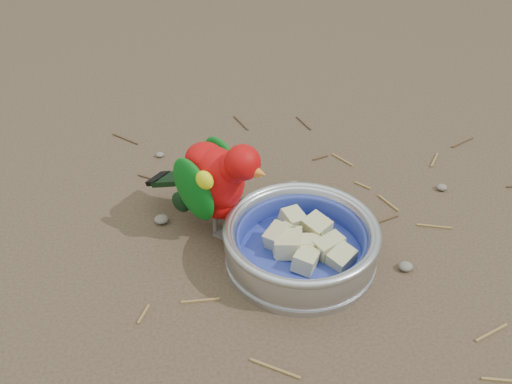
{
  "coord_description": "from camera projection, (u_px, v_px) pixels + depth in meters",
  "views": [
    {
      "loc": [
        -0.1,
        -0.54,
        0.56
      ],
      "look_at": [
        -0.02,
        0.1,
        0.08
      ],
      "focal_mm": 40.0,
      "sensor_mm": 36.0,
      "label": 1
    }
  ],
  "objects": [
    {
      "name": "fruit_wedges",
      "position": [
        301.0,
        244.0,
        0.79
      ],
      "size": [
        0.13,
        0.13,
        0.03
      ],
      "primitive_type": null,
      "color": "#CCC68A",
      "rests_on": "food_bowl"
    },
    {
      "name": "lory_parrot",
      "position": [
        216.0,
        187.0,
        0.82
      ],
      "size": [
        0.21,
        0.2,
        0.16
      ],
      "primitive_type": null,
      "rotation": [
        0.0,
        0.0,
        -2.3
      ],
      "color": "#B70909",
      "rests_on": "ground"
    },
    {
      "name": "bowl_wall",
      "position": [
        301.0,
        240.0,
        0.79
      ],
      "size": [
        0.21,
        0.21,
        0.04
      ],
      "primitive_type": null,
      "color": "#B2B2BA",
      "rests_on": "food_bowl"
    },
    {
      "name": "ground_debris",
      "position": [
        305.0,
        271.0,
        0.79
      ],
      "size": [
        0.9,
        0.8,
        0.01
      ],
      "primitive_type": null,
      "color": "olive",
      "rests_on": "ground"
    },
    {
      "name": "food_bowl",
      "position": [
        300.0,
        256.0,
        0.8
      ],
      "size": [
        0.21,
        0.21,
        0.02
      ],
      "primitive_type": "cylinder",
      "color": "#B2B2BA",
      "rests_on": "ground"
    },
    {
      "name": "ground",
      "position": [
        280.0,
        282.0,
        0.77
      ],
      "size": [
        60.0,
        60.0,
        0.0
      ],
      "primitive_type": "plane",
      "color": "#4A392A"
    }
  ]
}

